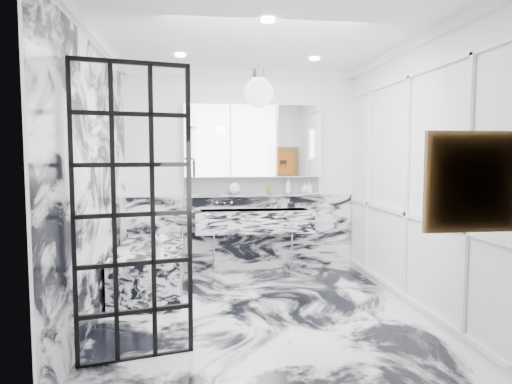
{
  "coord_description": "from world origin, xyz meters",
  "views": [
    {
      "loc": [
        -0.61,
        -4.57,
        1.63
      ],
      "look_at": [
        0.04,
        0.5,
        1.21
      ],
      "focal_mm": 32.0,
      "sensor_mm": 36.0,
      "label": 1
    }
  ],
  "objects": [
    {
      "name": "floor",
      "position": [
        0.0,
        0.0,
        0.0
      ],
      "size": [
        3.6,
        3.6,
        0.0
      ],
      "primitive_type": "plane",
      "color": "silver",
      "rests_on": "ground"
    },
    {
      "name": "ceiling",
      "position": [
        0.0,
        0.0,
        2.8
      ],
      "size": [
        3.6,
        3.6,
        0.0
      ],
      "primitive_type": "plane",
      "rotation": [
        3.14,
        0.0,
        0.0
      ],
      "color": "white",
      "rests_on": "wall_back"
    },
    {
      "name": "wall_back",
      "position": [
        0.0,
        1.8,
        1.4
      ],
      "size": [
        3.6,
        0.0,
        3.6
      ],
      "primitive_type": "plane",
      "rotation": [
        1.57,
        0.0,
        0.0
      ],
      "color": "white",
      "rests_on": "floor"
    },
    {
      "name": "wall_front",
      "position": [
        0.0,
        -1.8,
        1.4
      ],
      "size": [
        3.6,
        0.0,
        3.6
      ],
      "primitive_type": "plane",
      "rotation": [
        -1.57,
        0.0,
        0.0
      ],
      "color": "white",
      "rests_on": "floor"
    },
    {
      "name": "wall_left",
      "position": [
        -1.6,
        0.0,
        1.4
      ],
      "size": [
        0.0,
        3.6,
        3.6
      ],
      "primitive_type": "plane",
      "rotation": [
        1.57,
        0.0,
        1.57
      ],
      "color": "white",
      "rests_on": "floor"
    },
    {
      "name": "wall_right",
      "position": [
        1.6,
        0.0,
        1.4
      ],
      "size": [
        0.0,
        3.6,
        3.6
      ],
      "primitive_type": "plane",
      "rotation": [
        1.57,
        0.0,
        -1.57
      ],
      "color": "white",
      "rests_on": "floor"
    },
    {
      "name": "marble_clad_back",
      "position": [
        0.0,
        1.78,
        0.53
      ],
      "size": [
        3.18,
        0.05,
        1.05
      ],
      "primitive_type": "cube",
      "color": "silver",
      "rests_on": "floor"
    },
    {
      "name": "marble_clad_left",
      "position": [
        -1.59,
        0.0,
        1.34
      ],
      "size": [
        0.02,
        3.56,
        2.68
      ],
      "primitive_type": "cube",
      "color": "silver",
      "rests_on": "floor"
    },
    {
      "name": "panel_molding",
      "position": [
        1.58,
        0.0,
        1.3
      ],
      "size": [
        0.03,
        3.4,
        2.3
      ],
      "primitive_type": "cube",
      "color": "white",
      "rests_on": "floor"
    },
    {
      "name": "soap_bottle_a",
      "position": [
        0.65,
        1.71,
        1.19
      ],
      "size": [
        0.08,
        0.08,
        0.21
      ],
      "primitive_type": "imported",
      "rotation": [
        0.0,
        0.0,
        -0.03
      ],
      "color": "#8C5919",
      "rests_on": "ledge"
    },
    {
      "name": "soap_bottle_b",
      "position": [
        0.94,
        1.71,
        1.17
      ],
      "size": [
        0.09,
        0.1,
        0.17
      ],
      "primitive_type": "imported",
      "rotation": [
        0.0,
        0.0,
        0.31
      ],
      "color": "#4C4C51",
      "rests_on": "ledge"
    },
    {
      "name": "soap_bottle_c",
      "position": [
        0.88,
        1.71,
        1.16
      ],
      "size": [
        0.11,
        0.11,
        0.14
      ],
      "primitive_type": "imported",
      "rotation": [
        0.0,
        0.0,
        0.03
      ],
      "color": "silver",
      "rests_on": "ledge"
    },
    {
      "name": "face_pot",
      "position": [
        -0.11,
        1.71,
        1.17
      ],
      "size": [
        0.16,
        0.16,
        0.16
      ],
      "primitive_type": "sphere",
      "color": "white",
      "rests_on": "ledge"
    },
    {
      "name": "amber_bottle",
      "position": [
        0.38,
        1.71,
        1.14
      ],
      "size": [
        0.04,
        0.04,
        0.1
      ],
      "primitive_type": "cylinder",
      "color": "#8C5919",
      "rests_on": "ledge"
    },
    {
      "name": "flower_vase",
      "position": [
        -1.02,
        0.24,
        0.61
      ],
      "size": [
        0.09,
        0.09,
        0.12
      ],
      "primitive_type": "cylinder",
      "color": "silver",
      "rests_on": "bathtub"
    },
    {
      "name": "crittall_door",
      "position": [
        -1.11,
        -0.95,
        1.17
      ],
      "size": [
        0.87,
        0.24,
        2.33
      ],
      "primitive_type": null,
      "rotation": [
        0.0,
        0.0,
        0.23
      ],
      "color": "black",
      "rests_on": "floor"
    },
    {
      "name": "artwork",
      "position": [
        1.2,
        -1.76,
        1.45
      ],
      "size": [
        0.57,
        0.06,
        0.57
      ],
      "primitive_type": "cube",
      "color": "#D75916",
      "rests_on": "wall_front"
    },
    {
      "name": "pendant_light",
      "position": [
        -0.15,
        -1.16,
        2.09
      ],
      "size": [
        0.22,
        0.22,
        0.22
      ],
      "primitive_type": "sphere",
      "color": "white",
      "rests_on": "ceiling"
    },
    {
      "name": "trough_sink",
      "position": [
        0.15,
        1.55,
        0.73
      ],
      "size": [
        1.6,
        0.45,
        0.3
      ],
      "primitive_type": "cube",
      "color": "silver",
      "rests_on": "wall_back"
    },
    {
      "name": "ledge",
      "position": [
        0.15,
        1.72,
        1.07
      ],
      "size": [
        1.9,
        0.14,
        0.04
      ],
      "primitive_type": "cube",
      "color": "silver",
      "rests_on": "wall_back"
    },
    {
      "name": "subway_tile",
      "position": [
        0.15,
        1.78,
        1.21
      ],
      "size": [
        1.9,
        0.03,
        0.23
      ],
      "primitive_type": "cube",
      "color": "white",
      "rests_on": "wall_back"
    },
    {
      "name": "mirror_cabinet",
      "position": [
        0.15,
        1.73,
        1.82
      ],
      "size": [
        1.9,
        0.16,
        1.0
      ],
      "primitive_type": "cube",
      "color": "white",
      "rests_on": "wall_back"
    },
    {
      "name": "sconce_left",
      "position": [
        -0.67,
        1.63,
        1.78
      ],
      "size": [
        0.07,
        0.07,
        0.4
      ],
      "primitive_type": "cylinder",
      "color": "white",
      "rests_on": "mirror_cabinet"
    },
    {
      "name": "sconce_right",
      "position": [
        0.97,
        1.63,
        1.78
      ],
      "size": [
        0.07,
        0.07,
        0.4
      ],
      "primitive_type": "cylinder",
      "color": "white",
      "rests_on": "mirror_cabinet"
    },
    {
      "name": "bathtub",
      "position": [
        -1.18,
        0.9,
        0.28
      ],
      "size": [
        0.75,
        1.65,
        0.55
      ],
      "primitive_type": "cube",
      "color": "silver",
      "rests_on": "floor"
    }
  ]
}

